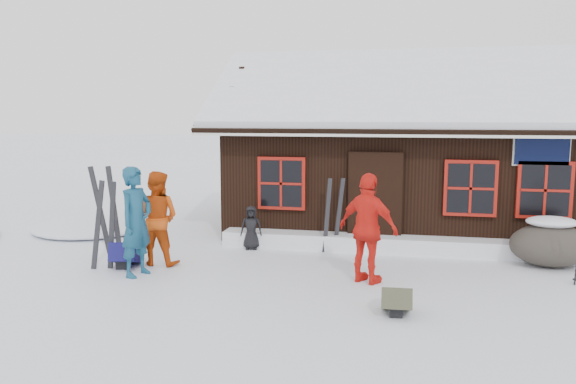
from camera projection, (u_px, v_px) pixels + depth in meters
name	position (u px, v px, depth m)	size (l,w,h in m)	color
ground	(314.00, 280.00, 9.69)	(120.00, 120.00, 0.00)	white
mountain_hut	(405.00, 164.00, 14.00)	(8.90, 6.09, 4.42)	black
snow_drift	(403.00, 244.00, 11.55)	(7.60, 0.60, 0.35)	white
snow_mounds	(410.00, 257.00, 11.17)	(20.60, 13.20, 0.48)	white
skier_teal	(136.00, 222.00, 9.82)	(0.71, 0.46, 1.94)	navy
skier_orange_left	(157.00, 218.00, 10.57)	(0.87, 0.67, 1.78)	#C6460E
skier_orange_right	(368.00, 229.00, 9.39)	(1.10, 0.46, 1.87)	red
skier_crouched	(251.00, 228.00, 11.79)	(0.45, 0.29, 0.92)	black
boulder	(550.00, 244.00, 10.48)	(1.47, 1.10, 0.85)	#443D36
ski_pair_left	(105.00, 226.00, 10.25)	(0.58, 0.13, 1.70)	black
ski_pair_mid	(107.00, 212.00, 11.26)	(0.69, 0.17, 1.86)	black
ski_pair_right	(333.00, 216.00, 11.60)	(0.44, 0.27, 1.58)	black
backpack_blue	(126.00, 258.00, 10.49)	(0.48, 0.64, 0.35)	#161456
backpack_olive	(396.00, 304.00, 8.03)	(0.42, 0.55, 0.30)	#444431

